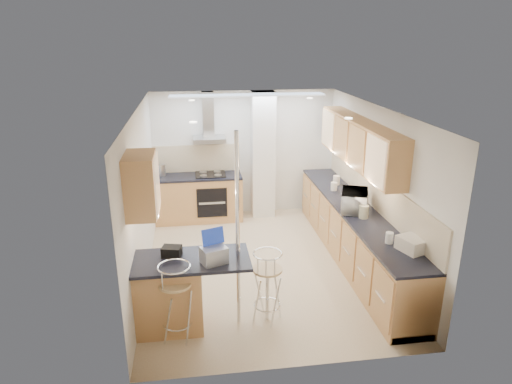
{
  "coord_description": "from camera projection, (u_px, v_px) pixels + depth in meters",
  "views": [
    {
      "loc": [
        -1.02,
        -6.47,
        3.51
      ],
      "look_at": [
        -0.07,
        0.2,
        1.18
      ],
      "focal_mm": 32.0,
      "sensor_mm": 36.0,
      "label": 1
    }
  ],
  "objects": [
    {
      "name": "jar_c",
      "position": [
        364.0,
        212.0,
        6.79
      ],
      "size": [
        0.18,
        0.18,
        0.2
      ],
      "primitive_type": "cylinder",
      "rotation": [
        0.0,
        0.0,
        0.32
      ],
      "color": "#AFAD8C",
      "rests_on": "right_counter"
    },
    {
      "name": "microwave",
      "position": [
        354.0,
        201.0,
        7.06
      ],
      "size": [
        0.56,
        0.67,
        0.32
      ],
      "primitive_type": "imported",
      "rotation": [
        0.0,
        0.0,
        1.22
      ],
      "color": "white",
      "rests_on": "right_counter"
    },
    {
      "name": "back_counter",
      "position": [
        199.0,
        198.0,
        9.03
      ],
      "size": [
        1.7,
        0.63,
        0.92
      ],
      "color": "tan",
      "rests_on": "ground"
    },
    {
      "name": "peninsula",
      "position": [
        191.0,
        292.0,
        5.68
      ],
      "size": [
        1.47,
        0.72,
        0.94
      ],
      "color": "tan",
      "rests_on": "ground"
    },
    {
      "name": "bag",
      "position": [
        172.0,
        251.0,
        5.58
      ],
      "size": [
        0.26,
        0.22,
        0.13
      ],
      "primitive_type": "cube",
      "rotation": [
        0.0,
        0.0,
        -0.23
      ],
      "color": "black",
      "rests_on": "peninsula"
    },
    {
      "name": "right_counter",
      "position": [
        354.0,
        234.0,
        7.39
      ],
      "size": [
        0.63,
        4.4,
        0.92
      ],
      "color": "tan",
      "rests_on": "ground"
    },
    {
      "name": "bar_stool_end",
      "position": [
        267.0,
        286.0,
        5.8
      ],
      "size": [
        0.49,
        0.49,
        0.97
      ],
      "primitive_type": null,
      "rotation": [
        0.0,
        0.0,
        1.3
      ],
      "color": "#DDB577",
      "rests_on": "ground"
    },
    {
      "name": "laptop",
      "position": [
        214.0,
        255.0,
        5.41
      ],
      "size": [
        0.35,
        0.31,
        0.2
      ],
      "primitive_type": "cube",
      "rotation": [
        0.0,
        0.0,
        0.36
      ],
      "color": "#999CA0",
      "rests_on": "peninsula"
    },
    {
      "name": "room_shell",
      "position": [
        279.0,
        166.0,
        7.23
      ],
      "size": [
        3.64,
        4.84,
        2.51
      ],
      "color": "silver",
      "rests_on": "ground"
    },
    {
      "name": "bar_stool_near",
      "position": [
        176.0,
        302.0,
        5.42
      ],
      "size": [
        0.47,
        0.47,
        1.0
      ],
      "primitive_type": null,
      "rotation": [
        0.0,
        0.0,
        0.15
      ],
      "color": "#DDB577",
      "rests_on": "ground"
    },
    {
      "name": "jar_d",
      "position": [
        389.0,
        238.0,
        5.97
      ],
      "size": [
        0.13,
        0.13,
        0.15
      ],
      "primitive_type": "cylinder",
      "rotation": [
        0.0,
        0.0,
        -0.32
      ],
      "color": "white",
      "rests_on": "right_counter"
    },
    {
      "name": "jar_b",
      "position": [
        334.0,
        186.0,
        8.01
      ],
      "size": [
        0.12,
        0.12,
        0.15
      ],
      "primitive_type": "cylinder",
      "rotation": [
        0.0,
        0.0,
        0.14
      ],
      "color": "beige",
      "rests_on": "right_counter"
    },
    {
      "name": "ground",
      "position": [
        262.0,
        265.0,
        7.34
      ],
      "size": [
        4.8,
        4.8,
        0.0
      ],
      "primitive_type": "plane",
      "color": "tan",
      "rests_on": "ground"
    },
    {
      "name": "kettle",
      "position": [
        161.0,
        170.0,
        8.83
      ],
      "size": [
        0.16,
        0.16,
        0.22
      ],
      "primitive_type": "cylinder",
      "color": "#ABAEB0",
      "rests_on": "back_counter"
    },
    {
      "name": "jar_a",
      "position": [
        336.0,
        180.0,
        8.31
      ],
      "size": [
        0.15,
        0.15,
        0.17
      ],
      "primitive_type": "cylinder",
      "rotation": [
        0.0,
        0.0,
        0.26
      ],
      "color": "beige",
      "rests_on": "right_counter"
    },
    {
      "name": "bread_bin",
      "position": [
        412.0,
        244.0,
        5.75
      ],
      "size": [
        0.36,
        0.41,
        0.18
      ],
      "primitive_type": "cube",
      "rotation": [
        0.0,
        0.0,
        0.33
      ],
      "color": "beige",
      "rests_on": "right_counter"
    }
  ]
}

